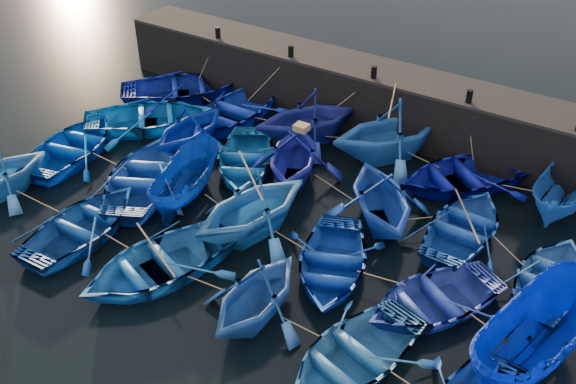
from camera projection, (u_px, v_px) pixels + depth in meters
The scene contains 34 objects.
ground at pixel (235, 256), 20.96m from camera, with size 120.00×120.00×0.00m, color black.
quay_wall at pixel (381, 100), 27.47m from camera, with size 26.00×2.50×2.50m, color black.
quay_top at pixel (383, 71), 26.72m from camera, with size 26.00×2.50×0.12m, color black.
bollard_0 at pixel (218, 33), 29.49m from camera, with size 0.24×0.24×0.50m, color black.
bollard_1 at pixel (291, 51), 27.70m from camera, with size 0.24×0.24×0.50m, color black.
bollard_2 at pixel (374, 72), 25.92m from camera, with size 0.24×0.24×0.50m, color black.
bollard_3 at pixel (469, 96), 24.14m from camera, with size 0.24×0.24×0.50m, color black.
boat_0 at pixel (182, 88), 29.93m from camera, with size 4.01×5.60×1.16m, color navy.
boat_1 at pixel (232, 111), 28.12m from camera, with size 3.78×5.28×1.10m, color #1430D0.
boat_2 at pixel (307, 117), 26.33m from camera, with size 3.90×4.53×2.38m, color navy.
boat_3 at pixel (389, 130), 25.21m from camera, with size 4.22×4.89×2.57m, color blue.
boat_4 at pixel (462, 175), 23.98m from camera, with size 3.60×5.03×1.04m, color #080F82.
boat_5 at pixel (564, 192), 22.45m from camera, with size 1.71×4.55×1.76m, color #1E58B3.
boat_6 at pixel (149, 117), 27.62m from camera, with size 3.90×5.45×1.13m, color #065CB6.
boat_7 at pixel (190, 127), 25.94m from camera, with size 3.36×3.90×2.05m, color #03259F.
boat_8 at pixel (245, 159), 24.96m from camera, with size 3.42×4.78×0.99m, color #1261A8.
boat_9 at pixel (294, 155), 24.03m from camera, with size 3.69×4.28×2.25m, color navy.
boat_10 at pixel (382, 197), 21.73m from camera, with size 3.80×4.40×2.32m, color #143E9E.
boat_11 at pixel (465, 227), 21.48m from camera, with size 3.25×4.54×0.94m, color #16469F.
boat_12 at pixel (553, 279), 19.43m from camera, with size 3.08×4.31×0.89m, color #2E67B5.
boat_13 at pixel (73, 146), 25.75m from camera, with size 3.59×5.02×1.04m, color #003EA6.
boat_14 at pixel (144, 176), 23.87m from camera, with size 3.78×5.28×1.10m, color #1948A5.
boat_15 at pixel (185, 180), 23.14m from camera, with size 1.63×4.33×1.67m, color navy.
boat_16 at pixel (252, 206), 21.20m from camera, with size 3.97×4.61×2.43m, color #2367AA.
boat_17 at pixel (331, 262), 20.01m from camera, with size 3.25×4.54×0.94m, color #0E3999.
boat_18 at pixel (433, 298), 18.71m from camera, with size 3.23×4.51×0.94m, color #293E9C.
boat_19 at pixel (534, 335), 16.82m from camera, with size 1.99×5.29×2.04m, color #001BA5.
boat_21 at pixel (84, 225), 21.54m from camera, with size 3.44×4.81×1.00m, color navy.
boat_22 at pixel (157, 263), 19.91m from camera, with size 3.65×5.11×1.06m, color #1B5EA5.
boat_23 at pixel (256, 294), 18.13m from camera, with size 3.26×3.78×1.99m, color #1F5292.
boat_24 at pixel (353, 354), 16.99m from camera, with size 3.28×4.59×0.95m, color teal.
wooden_crate at pixel (301, 128), 23.18m from camera, with size 0.50×0.44×0.24m, color olive.
mooring_ropes at pixel (307, 166), 23.85m from camera, with size 17.23×11.71×2.10m.
loose_oars at pixel (323, 180), 21.43m from camera, with size 9.63×12.33×1.69m.
Camera 1 is at (10.15, -12.46, 13.74)m, focal length 40.00 mm.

